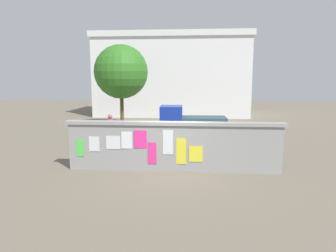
{
  "coord_description": "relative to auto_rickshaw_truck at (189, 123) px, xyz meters",
  "views": [
    {
      "loc": [
        0.73,
        -10.79,
        3.29
      ],
      "look_at": [
        -0.34,
        1.76,
        1.38
      ],
      "focal_mm": 32.88,
      "sensor_mm": 36.0,
      "label": 1
    }
  ],
  "objects": [
    {
      "name": "bicycle_near",
      "position": [
        -1.58,
        -4.96,
        -0.54
      ],
      "size": [
        1.65,
        0.6,
        0.95
      ],
      "color": "black",
      "rests_on": "ground"
    },
    {
      "name": "building_background",
      "position": [
        -1.8,
        12.28,
        2.78
      ],
      "size": [
        13.87,
        6.58,
        7.32
      ],
      "color": "white",
      "rests_on": "ground"
    },
    {
      "name": "person_walking",
      "position": [
        -3.8,
        -2.36,
        0.09
      ],
      "size": [
        0.44,
        0.44,
        1.62
      ],
      "color": "#3F994C",
      "rests_on": "ground"
    },
    {
      "name": "auto_rickshaw_truck",
      "position": [
        0.0,
        0.0,
        0.0
      ],
      "size": [
        3.65,
        1.62,
        1.85
      ],
      "color": "black",
      "rests_on": "ground"
    },
    {
      "name": "poster_wall",
      "position": [
        -0.48,
        -6.06,
        0.02
      ],
      "size": [
        7.83,
        0.42,
        1.8
      ],
      "color": "gray",
      "rests_on": "ground"
    },
    {
      "name": "tree_roadside",
      "position": [
        -4.7,
        3.91,
        2.89
      ],
      "size": [
        3.64,
        3.64,
        5.62
      ],
      "color": "brown",
      "rests_on": "ground"
    },
    {
      "name": "ground",
      "position": [
        -0.47,
        1.94,
        -0.9
      ],
      "size": [
        60.0,
        60.0,
        0.0
      ],
      "primitive_type": "plane",
      "color": "#6B6051"
    },
    {
      "name": "bicycle_far",
      "position": [
        0.35,
        -4.13,
        -0.54
      ],
      "size": [
        1.66,
        0.58,
        0.95
      ],
      "color": "black",
      "rests_on": "ground"
    },
    {
      "name": "motorcycle",
      "position": [
        -1.87,
        -2.73,
        -0.44
      ],
      "size": [
        1.89,
        0.58,
        0.87
      ],
      "color": "black",
      "rests_on": "ground"
    }
  ]
}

